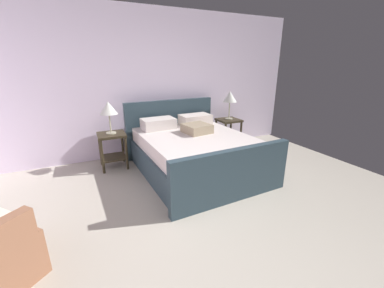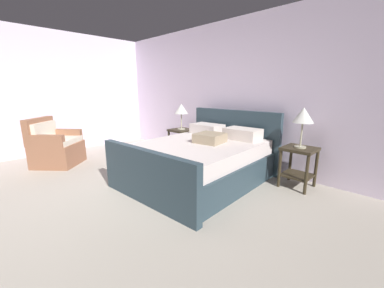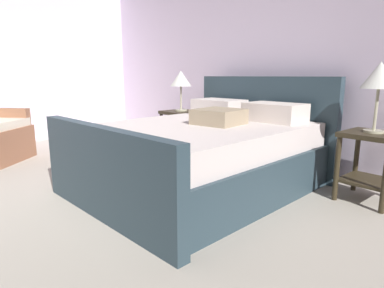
{
  "view_description": "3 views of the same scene",
  "coord_description": "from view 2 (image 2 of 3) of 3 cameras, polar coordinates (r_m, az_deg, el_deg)",
  "views": [
    {
      "loc": [
        -1.12,
        -1.55,
        1.68
      ],
      "look_at": [
        0.2,
        1.35,
        0.62
      ],
      "focal_mm": 22.21,
      "sensor_mm": 36.0,
      "label": 1
    },
    {
      "loc": [
        2.83,
        -0.87,
        1.43
      ],
      "look_at": [
        0.37,
        1.61,
        0.61
      ],
      "focal_mm": 22.13,
      "sensor_mm": 36.0,
      "label": 2
    },
    {
      "loc": [
        2.65,
        -0.34,
        1.07
      ],
      "look_at": [
        0.57,
        1.47,
        0.49
      ],
      "focal_mm": 30.84,
      "sensor_mm": 36.0,
      "label": 3
    }
  ],
  "objects": [
    {
      "name": "table_lamp_right",
      "position": [
        3.68,
        25.25,
        6.08
      ],
      "size": [
        0.28,
        0.28,
        0.58
      ],
      "color": "#B7B293",
      "rests_on": "nightstand_right"
    },
    {
      "name": "wall_side_left",
      "position": [
        6.03,
        -37.62,
        9.57
      ],
      "size": [
        0.12,
        5.95,
        2.66
      ],
      "primitive_type": "cube",
      "color": "white",
      "rests_on": "ground"
    },
    {
      "name": "ground_plane",
      "position": [
        3.29,
        -25.99,
        -14.15
      ],
      "size": [
        6.16,
        5.83,
        0.02
      ],
      "primitive_type": "cube",
      "color": "#B3AA9B"
    },
    {
      "name": "armchair",
      "position": [
        5.2,
        -30.14,
        -0.63
      ],
      "size": [
        1.02,
        1.02,
        0.9
      ],
      "color": "#956045",
      "rests_on": "ground"
    },
    {
      "name": "wall_back",
      "position": [
        4.78,
        8.51,
        11.87
      ],
      "size": [
        6.28,
        0.12,
        2.66
      ],
      "primitive_type": "cube",
      "color": "white",
      "rests_on": "ground"
    },
    {
      "name": "nightstand_right",
      "position": [
        3.8,
        24.3,
        -3.68
      ],
      "size": [
        0.44,
        0.44,
        0.6
      ],
      "color": "#322A1A",
      "rests_on": "ground"
    },
    {
      "name": "table_lamp_left",
      "position": [
        4.91,
        -2.6,
        8.29
      ],
      "size": [
        0.28,
        0.28,
        0.53
      ],
      "color": "#B7B293",
      "rests_on": "nightstand_left"
    },
    {
      "name": "nightstand_left",
      "position": [
        5.0,
        -2.53,
        1.34
      ],
      "size": [
        0.44,
        0.44,
        0.6
      ],
      "color": "#322A1A",
      "rests_on": "ground"
    },
    {
      "name": "bed",
      "position": [
        3.72,
        2.06,
        -3.78
      ],
      "size": [
        1.85,
        2.21,
        1.06
      ],
      "color": "#2C3F49",
      "rests_on": "ground"
    }
  ]
}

